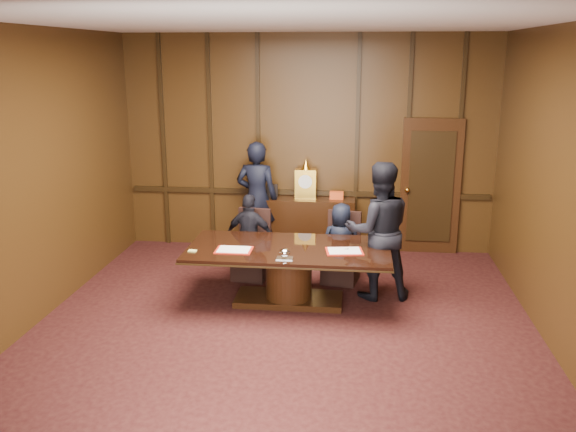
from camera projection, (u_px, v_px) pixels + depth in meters
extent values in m
plane|color=black|center=(281.00, 340.00, 6.99)|extent=(7.00, 7.00, 0.00)
plane|color=silver|center=(280.00, 20.00, 6.08)|extent=(7.00, 7.00, 0.00)
cube|color=black|center=(307.00, 144.00, 9.89)|extent=(6.00, 0.04, 3.50)
cube|color=black|center=(196.00, 337.00, 3.17)|extent=(6.00, 0.04, 3.50)
cube|color=black|center=(16.00, 184.00, 6.86)|extent=(0.04, 7.00, 3.50)
cube|color=black|center=(572.00, 198.00, 6.20)|extent=(0.04, 7.00, 3.50)
cube|color=black|center=(307.00, 193.00, 10.07)|extent=(5.90, 0.05, 0.08)
cube|color=black|center=(430.00, 187.00, 9.80)|extent=(0.95, 0.06, 2.20)
sphere|color=gold|center=(407.00, 190.00, 9.79)|extent=(0.08, 0.08, 0.08)
cube|color=black|center=(305.00, 225.00, 10.00)|extent=(1.60, 0.45, 0.90)
cube|color=black|center=(264.00, 248.00, 10.18)|extent=(0.12, 0.40, 0.06)
cube|color=black|center=(348.00, 251.00, 10.03)|extent=(0.12, 0.40, 0.06)
cube|color=gold|center=(306.00, 184.00, 9.82)|extent=(0.34, 0.18, 0.48)
cylinder|color=white|center=(305.00, 182.00, 9.71)|extent=(0.22, 0.03, 0.22)
cone|color=gold|center=(306.00, 164.00, 9.74)|extent=(0.14, 0.14, 0.16)
cube|color=black|center=(272.00, 191.00, 9.93)|extent=(0.18, 0.04, 0.22)
cube|color=#E94D1B|center=(337.00, 195.00, 9.83)|extent=(0.22, 0.12, 0.12)
cube|color=black|center=(289.00, 299.00, 8.03)|extent=(1.40, 0.60, 0.08)
cylinder|color=black|center=(289.00, 274.00, 7.94)|extent=(0.60, 0.60, 0.62)
cube|color=black|center=(289.00, 251.00, 7.86)|extent=(2.62, 1.32, 0.02)
cube|color=black|center=(289.00, 250.00, 7.86)|extent=(2.60, 1.30, 0.06)
cube|color=#B61F10|center=(234.00, 250.00, 7.72)|extent=(0.46, 0.33, 0.01)
cube|color=white|center=(234.00, 249.00, 7.72)|extent=(0.40, 0.28, 0.01)
cube|color=#B61F10|center=(344.00, 251.00, 7.67)|extent=(0.50, 0.39, 0.01)
cube|color=white|center=(344.00, 251.00, 7.67)|extent=(0.44, 0.33, 0.01)
cube|color=white|center=(285.00, 258.00, 7.41)|extent=(0.20, 0.14, 0.01)
ellipsoid|color=white|center=(285.00, 254.00, 7.40)|extent=(0.13, 0.13, 0.10)
cube|color=#E6E470|center=(192.00, 251.00, 7.68)|extent=(0.11, 0.08, 0.01)
cube|color=black|center=(251.00, 263.00, 8.87)|extent=(0.54, 0.54, 0.46)
cube|color=black|center=(255.00, 226.00, 8.94)|extent=(0.48, 0.12, 0.55)
cylinder|color=black|center=(235.00, 274.00, 8.73)|extent=(0.04, 0.04, 0.23)
cylinder|color=black|center=(267.00, 266.00, 9.07)|extent=(0.04, 0.04, 0.23)
cube|color=black|center=(340.00, 266.00, 8.73)|extent=(0.56, 0.56, 0.46)
cube|color=black|center=(344.00, 229.00, 8.80)|extent=(0.48, 0.15, 0.55)
cylinder|color=black|center=(326.00, 278.00, 8.59)|extent=(0.04, 0.04, 0.23)
cylinder|color=black|center=(354.00, 269.00, 8.93)|extent=(0.04, 0.04, 0.23)
imported|color=black|center=(250.00, 237.00, 8.72)|extent=(0.78, 0.42, 1.26)
imported|color=black|center=(341.00, 244.00, 8.59)|extent=(0.61, 0.44, 1.16)
imported|color=black|center=(257.00, 198.00, 9.81)|extent=(0.71, 0.51, 1.84)
imported|color=black|center=(379.00, 231.00, 8.00)|extent=(1.00, 0.84, 1.84)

